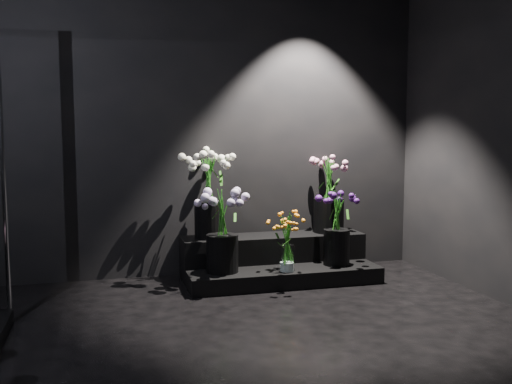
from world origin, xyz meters
name	(u,v)px	position (x,y,z in m)	size (l,w,h in m)	color
floor	(263,358)	(0.00, 0.00, 0.00)	(4.00, 4.00, 0.00)	black
wall_back	(200,115)	(0.00, 2.00, 1.40)	(4.00, 4.00, 0.00)	black
display_riser	(276,261)	(0.60, 1.68, 0.15)	(1.61, 0.71, 0.36)	black
bouquet_orange_bells	(287,241)	(0.58, 1.34, 0.39)	(0.28, 0.28, 0.48)	white
bouquet_lilac	(222,225)	(0.08, 1.47, 0.52)	(0.43, 0.43, 0.67)	black
bouquet_purple	(337,221)	(1.07, 1.46, 0.51)	(0.37, 0.37, 0.64)	black
bouquet_cream_roses	(209,187)	(0.03, 1.79, 0.79)	(0.50, 0.50, 0.74)	black
bouquet_pink_roses	(329,191)	(1.12, 1.78, 0.73)	(0.39, 0.39, 0.68)	black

